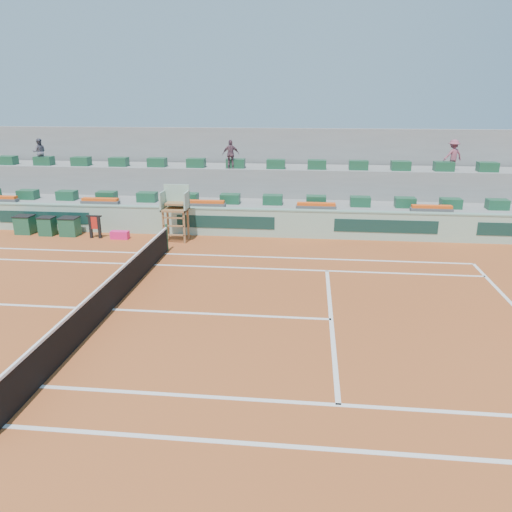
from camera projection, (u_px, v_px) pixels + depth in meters
The scene contains 19 objects.
ground at pixel (112, 310), 14.70m from camera, with size 90.00×90.00×0.00m, color #98451D.
seating_tier_lower at pixel (193, 211), 24.64m from camera, with size 36.00×4.00×1.20m, color gray.
seating_tier_upper at pixel (200, 191), 25.94m from camera, with size 36.00×2.40×2.60m, color gray.
stadium_back_wall at pixel (205, 169), 27.18m from camera, with size 36.00×0.40×4.40m, color gray.
player_bag at pixel (120, 235), 21.94m from camera, with size 0.79×0.35×0.35m, color #F72073.
spectator_left at pixel (40, 152), 25.54m from camera, with size 0.65×0.51×1.34m, color #52515E.
spectator_mid at pixel (231, 154), 24.30m from camera, with size 0.82×0.34×1.39m, color #694654.
spectator_right at pixel (453, 155), 23.63m from camera, with size 0.94×0.54×1.46m, color #91485B.
court_lines at pixel (112, 309), 14.70m from camera, with size 23.89×11.09×0.01m.
tennis_net at pixel (111, 293), 14.54m from camera, with size 0.10×11.97×1.10m.
advertising_hoarding at pixel (183, 221), 22.54m from camera, with size 36.00×0.34×1.26m.
umpire_chair at pixel (176, 205), 21.32m from camera, with size 1.10×0.90×2.40m.
seat_row_lower at pixel (188, 198), 23.54m from camera, with size 32.90×0.60×0.44m.
seat_row_upper at pixel (196, 163), 24.91m from camera, with size 32.90×0.60×0.44m.
flower_planters at pixel (152, 202), 22.96m from camera, with size 26.80×0.36×0.28m.
drink_cooler_a at pixel (70, 226), 22.38m from camera, with size 0.80×0.70×0.84m.
drink_cooler_b at pixel (47, 226), 22.45m from camera, with size 0.69×0.60×0.84m.
drink_cooler_c at pixel (25, 224), 22.71m from camera, with size 0.79×0.69×0.84m.
towel_rack at pixel (95, 225), 21.92m from camera, with size 0.69×0.11×1.03m.
Camera 1 is at (5.66, -12.98, 6.00)m, focal length 35.00 mm.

